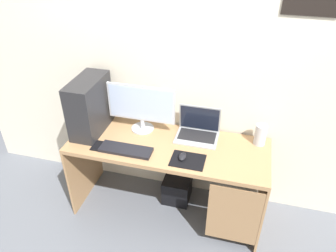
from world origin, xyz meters
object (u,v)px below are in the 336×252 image
at_px(monitor, 141,107).
at_px(cell_phone, 97,146).
at_px(subwoofer, 177,189).
at_px(pc_tower, 90,106).
at_px(mouse_left, 182,157).
at_px(speaker, 261,135).
at_px(keyboard, 126,150).
at_px(laptop, 198,131).

relative_size(monitor, cell_phone, 4.44).
bearing_deg(subwoofer, monitor, 177.02).
bearing_deg(pc_tower, mouse_left, -12.90).
bearing_deg(speaker, monitor, -177.19).
bearing_deg(keyboard, mouse_left, 2.52).
distance_m(speaker, cell_phone, 1.32).
distance_m(keyboard, cell_phone, 0.25).
xyz_separation_m(mouse_left, subwoofer, (-0.10, 0.29, -0.64)).
height_order(pc_tower, laptop, pc_tower).
bearing_deg(speaker, mouse_left, -147.90).
bearing_deg(speaker, cell_phone, -163.49).
xyz_separation_m(laptop, cell_phone, (-0.76, -0.35, -0.05)).
bearing_deg(pc_tower, subwoofer, 7.30).
distance_m(speaker, keyboard, 1.08).
bearing_deg(pc_tower, keyboard, -28.84).
bearing_deg(laptop, subwoofer, -163.68).
bearing_deg(cell_phone, speaker, 16.51).
distance_m(pc_tower, keyboard, 0.49).
relative_size(pc_tower, subwoofer, 1.91).
bearing_deg(speaker, subwoofer, -174.35).
xyz_separation_m(pc_tower, cell_phone, (0.14, -0.21, -0.23)).
bearing_deg(laptop, speaker, 2.23).
height_order(pc_tower, monitor, pc_tower).
distance_m(monitor, laptop, 0.51).
distance_m(pc_tower, subwoofer, 1.13).
relative_size(monitor, laptop, 1.65).
relative_size(speaker, keyboard, 0.42).
relative_size(pc_tower, mouse_left, 4.92).
xyz_separation_m(monitor, mouse_left, (0.43, -0.30, -0.20)).
distance_m(laptop, mouse_left, 0.34).
distance_m(pc_tower, cell_phone, 0.34).
distance_m(speaker, subwoofer, 0.97).
distance_m(speaker, mouse_left, 0.67).
height_order(speaker, cell_phone, speaker).
bearing_deg(keyboard, laptop, 34.70).
bearing_deg(laptop, mouse_left, -99.47).
relative_size(mouse_left, cell_phone, 0.74).
bearing_deg(speaker, pc_tower, -173.48).
bearing_deg(speaker, laptop, -177.77).
bearing_deg(subwoofer, speaker, 5.65).
bearing_deg(speaker, keyboard, -159.86).
xyz_separation_m(monitor, cell_phone, (-0.28, -0.33, -0.22)).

